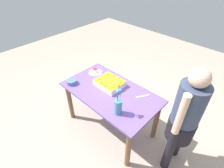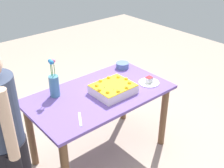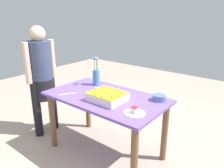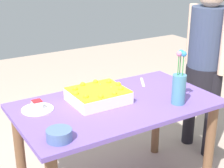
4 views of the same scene
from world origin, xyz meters
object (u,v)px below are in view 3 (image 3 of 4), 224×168
cake_knife (67,94)px  person_standing (42,75)px  serving_plate_with_slice (134,112)px  flower_vase (96,76)px  sheet_cake (107,96)px  fruit_bowl (159,98)px

cake_knife → person_standing: (-0.60, 0.07, 0.11)m
serving_plate_with_slice → cake_knife: 0.89m
flower_vase → serving_plate_with_slice: bearing=-24.9°
sheet_cake → serving_plate_with_slice: 0.41m
flower_vase → cake_knife: bearing=-94.7°
cake_knife → flower_vase: (0.04, 0.46, 0.12)m
sheet_cake → person_standing: person_standing is taller
cake_knife → person_standing: bearing=-66.7°
person_standing → serving_plate_with_slice: bearing=-0.5°
sheet_cake → person_standing: (-1.08, -0.07, 0.06)m
serving_plate_with_slice → person_standing: (-1.49, 0.01, 0.09)m
sheet_cake → person_standing: size_ratio=0.25×
serving_plate_with_slice → cake_knife: serving_plate_with_slice is taller
fruit_bowl → person_standing: (-1.52, -0.42, 0.08)m
cake_knife → person_standing: size_ratio=0.13×
sheet_cake → fruit_bowl: 0.56m
fruit_bowl → person_standing: person_standing is taller
cake_knife → flower_vase: size_ratio=0.53×
sheet_cake → cake_knife: sheet_cake is taller
cake_knife → fruit_bowl: size_ratio=1.37×
sheet_cake → fruit_bowl: sheet_cake is taller
serving_plate_with_slice → fruit_bowl: 0.44m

